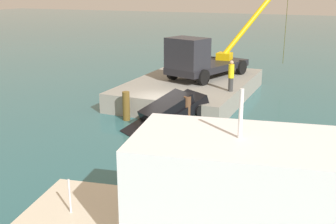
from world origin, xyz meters
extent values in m
plane|color=#2D6066|center=(0.00, 0.00, 0.00)|extent=(200.00, 200.00, 0.00)
cube|color=gray|center=(-5.23, 0.00, 0.59)|extent=(11.39, 7.25, 1.19)
cube|color=black|center=(-6.65, 0.70, 1.91)|extent=(6.97, 4.37, 0.45)
cube|color=#26262C|center=(-4.42, -0.01, 3.10)|extent=(2.47, 2.85, 1.93)
cylinder|color=black|center=(-4.10, 1.21, 1.69)|extent=(1.04, 0.59, 1.00)
cylinder|color=black|center=(-4.86, -1.18, 1.69)|extent=(1.04, 0.59, 1.00)
cylinder|color=black|center=(-8.44, 2.59, 1.69)|extent=(1.04, 0.59, 1.00)
cylinder|color=black|center=(-9.20, 0.19, 1.69)|extent=(1.04, 0.59, 1.00)
cylinder|color=#E5B20C|center=(-10.48, 3.09, 5.33)|extent=(4.37, 4.03, 5.83)
cube|color=#E5B20C|center=(-8.51, 1.29, 2.39)|extent=(1.00, 1.00, 0.50)
cylinder|color=#4C4C19|center=(-12.45, 4.88, 4.80)|extent=(0.04, 0.04, 6.64)
cylinder|color=#353535|center=(-3.19, 3.22, 1.59)|extent=(0.28, 0.28, 0.81)
cylinder|color=yellow|center=(-3.19, 3.22, 2.40)|extent=(0.34, 0.34, 0.81)
sphere|color=tan|center=(-3.19, 3.22, 2.92)|extent=(0.23, 0.23, 0.23)
cube|color=black|center=(1.32, 0.97, 0.57)|extent=(4.79, 3.89, 2.17)
cube|color=black|center=(1.29, 0.98, 1.15)|extent=(3.02, 2.67, 1.36)
cylinder|color=black|center=(2.99, 0.94, -0.27)|extent=(0.81, 0.62, 0.82)
cylinder|color=black|center=(2.07, -0.52, -0.27)|extent=(0.81, 0.62, 0.82)
cylinder|color=black|center=(0.40, 2.56, 0.87)|extent=(0.81, 0.62, 0.82)
cylinder|color=black|center=(-0.52, 1.10, 0.87)|extent=(0.81, 0.62, 0.82)
cube|color=white|center=(11.24, 7.23, 2.39)|extent=(3.81, 5.54, 2.60)
cylinder|color=white|center=(11.24, 7.23, 4.29)|extent=(0.10, 0.10, 1.20)
cylinder|color=silver|center=(12.02, 2.76, 1.59)|extent=(0.06, 0.06, 1.00)
cylinder|color=brown|center=(0.97, -1.56, 0.81)|extent=(0.40, 0.40, 1.63)
cylinder|color=brown|center=(0.91, 2.03, 0.86)|extent=(0.38, 0.38, 1.71)
camera|label=1|loc=(20.45, 9.34, 7.11)|focal=44.56mm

